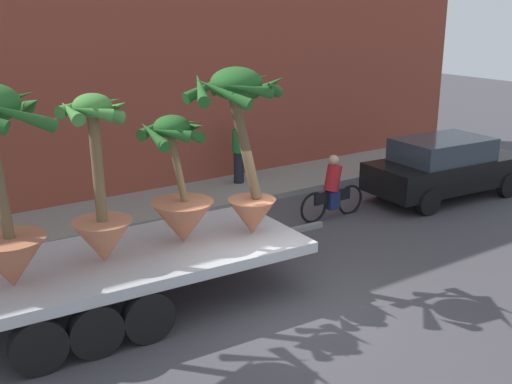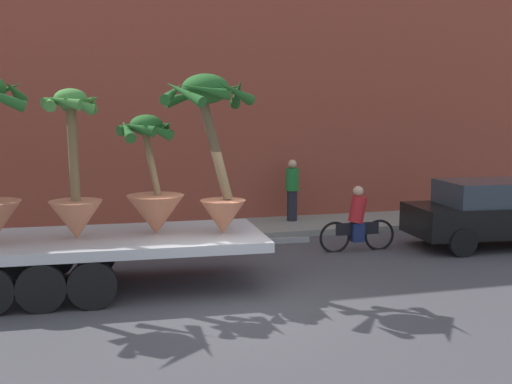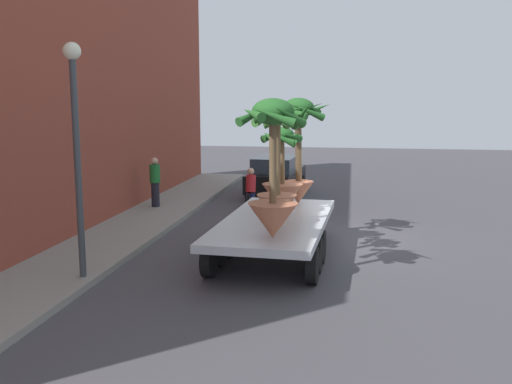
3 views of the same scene
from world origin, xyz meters
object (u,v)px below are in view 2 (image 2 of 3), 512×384
(potted_palm_middle, at_px, (75,181))
(potted_palm_rear, at_px, (213,141))
(parked_car, at_px, (498,212))
(flatbed_trailer, at_px, (92,248))
(pedestrian_near_gate, at_px, (292,189))
(potted_palm_front, at_px, (153,191))
(cyclist, at_px, (357,222))

(potted_palm_middle, bearing_deg, potted_palm_rear, -6.18)
(potted_palm_middle, distance_m, parked_car, 9.75)
(potted_palm_rear, relative_size, potted_palm_middle, 1.10)
(flatbed_trailer, xyz_separation_m, pedestrian_near_gate, (5.44, 4.88, 0.28))
(potted_palm_rear, bearing_deg, potted_palm_front, 164.36)
(flatbed_trailer, distance_m, pedestrian_near_gate, 7.32)
(potted_palm_rear, relative_size, cyclist, 1.58)
(potted_palm_rear, height_order, parked_car, potted_palm_rear)
(potted_palm_rear, height_order, potted_palm_front, potted_palm_rear)
(potted_palm_front, height_order, pedestrian_near_gate, potted_palm_front)
(flatbed_trailer, height_order, cyclist, cyclist)
(flatbed_trailer, bearing_deg, parked_car, 7.10)
(flatbed_trailer, xyz_separation_m, potted_palm_middle, (-0.26, -0.11, 1.24))
(parked_car, height_order, pedestrian_near_gate, pedestrian_near_gate)
(cyclist, bearing_deg, potted_palm_middle, -164.56)
(flatbed_trailer, bearing_deg, potted_palm_rear, -9.71)
(potted_palm_rear, xyz_separation_m, pedestrian_near_gate, (3.28, 5.25, -1.65))
(potted_palm_middle, xyz_separation_m, parked_car, (9.60, 1.27, -1.18))
(potted_palm_middle, bearing_deg, flatbed_trailer, 22.61)
(potted_palm_rear, bearing_deg, pedestrian_near_gate, 58.01)
(potted_palm_front, distance_m, cyclist, 5.22)
(potted_palm_front, bearing_deg, parked_car, 8.57)
(potted_palm_middle, bearing_deg, parked_car, 7.55)
(potted_palm_middle, xyz_separation_m, potted_palm_front, (1.37, 0.03, -0.23))
(parked_car, bearing_deg, potted_palm_front, -171.43)
(cyclist, xyz_separation_m, pedestrian_near_gate, (-0.48, 3.28, 0.37))
(potted_palm_rear, xyz_separation_m, cyclist, (3.76, 1.97, -2.02))
(potted_palm_middle, bearing_deg, cyclist, 15.44)
(flatbed_trailer, relative_size, cyclist, 3.66)
(potted_palm_middle, relative_size, cyclist, 1.43)
(potted_palm_front, xyz_separation_m, cyclist, (4.82, 1.68, -1.11))
(potted_palm_middle, relative_size, pedestrian_near_gate, 1.54)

